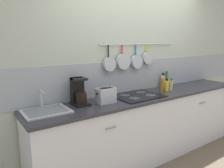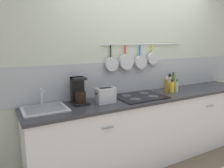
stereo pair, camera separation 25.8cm
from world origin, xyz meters
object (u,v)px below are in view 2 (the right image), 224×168
bottle_vinegar (167,88)px  toaster (105,95)px  bottle_sesame_oil (166,86)px  bottle_olive_oil (173,81)px  coffee_maker (79,93)px  bottle_dish_soap (172,87)px  bottle_cooking_wine (177,86)px  bottle_hot_sauce (169,82)px

bottle_vinegar → toaster: bearing=-177.5°
bottle_sesame_oil → bottle_olive_oil: (0.34, 0.22, 0.00)m
coffee_maker → bottle_vinegar: coffee_maker is taller
bottle_sesame_oil → bottle_olive_oil: bottle_olive_oil is taller
toaster → bottle_dish_soap: 1.08m
bottle_sesame_oil → bottle_vinegar: bottle_sesame_oil is taller
bottle_cooking_wine → bottle_hot_sauce: bottle_hot_sauce is taller
bottle_sesame_oil → bottle_dish_soap: bearing=11.8°
coffee_maker → bottle_hot_sauce: (1.50, 0.09, -0.03)m
bottle_dish_soap → bottle_cooking_wine: size_ratio=1.00×
bottle_sesame_oil → bottle_vinegar: 0.09m
coffee_maker → bottle_hot_sauce: 1.50m
bottle_cooking_wine → bottle_sesame_oil: bearing=179.3°
toaster → bottle_cooking_wine: 1.15m
toaster → bottle_vinegar: size_ratio=1.70×
coffee_maker → toaster: bearing=-24.2°
bottle_vinegar → bottle_hot_sauce: size_ratio=0.62×
coffee_maker → bottle_cooking_wine: size_ratio=1.69×
bottle_dish_soap → bottle_olive_oil: bearing=42.9°
bottle_sesame_oil → bottle_olive_oil: bearing=33.2°
toaster → bottle_vinegar: (1.01, 0.04, -0.03)m
toaster → bottle_olive_oil: 1.31m
bottle_sesame_oil → bottle_cooking_wine: bearing=-0.7°
bottle_dish_soap → bottle_hot_sauce: 0.24m
coffee_maker → bottle_dish_soap: 1.37m
toaster → bottle_cooking_wine: bearing=-0.3°
toaster → bottle_cooking_wine: (1.15, -0.01, -0.01)m
bottle_dish_soap → coffee_maker: bearing=175.6°
bottle_vinegar → bottle_dish_soap: bearing=-18.0°
bottle_hot_sauce → bottle_vinegar: bearing=-139.6°
bottle_olive_oil → bottle_cooking_wine: bearing=-122.4°
bottle_vinegar → bottle_hot_sauce: bearing=40.4°
bottle_dish_soap → bottle_cooking_wine: 0.07m
bottle_cooking_wine → bottle_hot_sauce: 0.24m
bottle_olive_oil → bottle_sesame_oil: bearing=-146.8°
coffee_maker → bottle_cooking_wine: (1.43, -0.14, -0.05)m
bottle_dish_soap → bottle_hot_sauce: size_ratio=0.81×
coffee_maker → bottle_dish_soap: bearing=-4.4°
bottle_sesame_oil → bottle_cooking_wine: bottle_sesame_oil is taller
bottle_olive_oil → bottle_dish_soap: bearing=-137.1°
bottle_hot_sauce → bottle_sesame_oil: bearing=-139.9°
coffee_maker → bottle_dish_soap: (1.37, -0.11, -0.05)m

